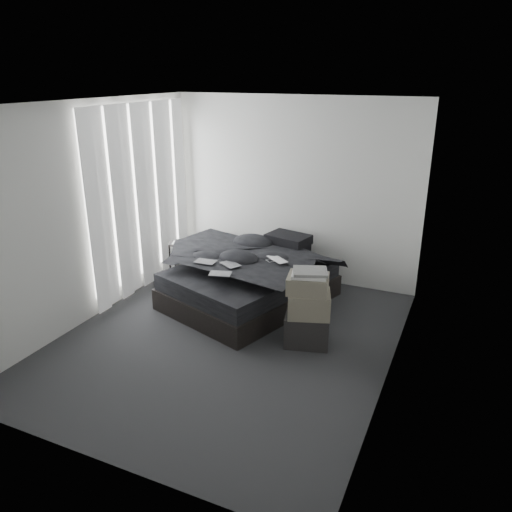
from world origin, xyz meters
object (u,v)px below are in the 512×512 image
at_px(laptop, 274,255).
at_px(box_lower, 307,329).
at_px(bed, 250,292).
at_px(side_stand, 181,263).

height_order(laptop, box_lower, laptop).
height_order(bed, box_lower, box_lower).
bearing_deg(box_lower, bed, 145.25).
xyz_separation_m(side_stand, box_lower, (2.22, -0.92, -0.12)).
relative_size(laptop, side_stand, 0.54).
xyz_separation_m(bed, box_lower, (1.04, -0.72, 0.04)).
relative_size(bed, laptop, 6.24).
bearing_deg(bed, laptop, 7.50).
xyz_separation_m(laptop, side_stand, (-1.55, 0.27, -0.44)).
height_order(side_stand, box_lower, side_stand).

